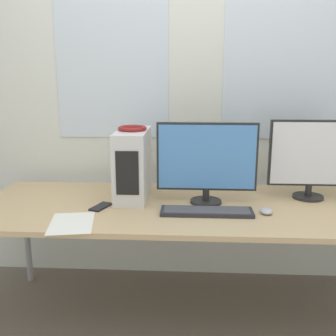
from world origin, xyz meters
name	(u,v)px	position (x,y,z in m)	size (l,w,h in m)	color
wall_back	(195,84)	(0.00, 1.00, 1.35)	(8.00, 0.07, 2.70)	silver
desk	(195,211)	(0.00, 0.43, 0.66)	(2.45, 0.87, 0.70)	tan
pc_tower	(133,164)	(-0.37, 0.57, 0.90)	(0.18, 0.44, 0.40)	silver
headphones	(132,128)	(-0.37, 0.57, 1.12)	(0.17, 0.17, 0.02)	maroon
monitor_main	(207,160)	(0.06, 0.48, 0.95)	(0.56, 0.18, 0.46)	black
monitor_right_near	(311,157)	(0.68, 0.60, 0.95)	(0.49, 0.18, 0.47)	black
keyboard	(207,212)	(0.06, 0.30, 0.71)	(0.49, 0.14, 0.02)	#28282D
mouse	(266,211)	(0.38, 0.32, 0.71)	(0.06, 0.09, 0.03)	#B2B2B7
cell_phone	(101,207)	(-0.52, 0.36, 0.71)	(0.11, 0.16, 0.01)	black
paper_sheet_left	(72,223)	(-0.61, 0.12, 0.70)	(0.26, 0.33, 0.00)	white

